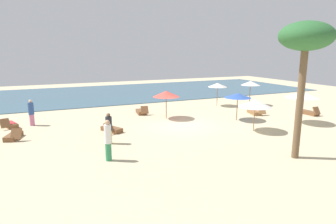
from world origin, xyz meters
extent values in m
plane|color=beige|center=(0.00, 0.00, 0.00)|extent=(60.00, 60.00, 0.00)
cube|color=#3D6075|center=(0.00, 17.00, 0.03)|extent=(48.00, 16.00, 0.06)
cylinder|color=brown|center=(6.28, 5.19, 1.04)|extent=(0.05, 0.05, 2.08)
cone|color=silver|center=(6.28, 5.19, 1.95)|extent=(1.77, 1.77, 0.37)
cylinder|color=olive|center=(-0.09, 2.38, 1.03)|extent=(0.06, 0.06, 2.06)
cone|color=#D84C3F|center=(-0.09, 2.38, 1.89)|extent=(2.02, 2.02, 0.44)
cylinder|color=olive|center=(3.61, -3.14, 1.00)|extent=(0.05, 0.05, 2.00)
cone|color=white|center=(3.61, -3.14, 1.81)|extent=(2.07, 2.07, 0.48)
cylinder|color=brown|center=(7.99, -2.79, 1.11)|extent=(0.05, 0.05, 2.22)
cone|color=white|center=(7.99, -2.79, 2.05)|extent=(2.26, 2.26, 0.44)
cylinder|color=brown|center=(4.48, -0.21, 0.98)|extent=(0.05, 0.05, 1.96)
cone|color=#3359B2|center=(4.48, -0.21, 1.84)|extent=(1.96, 1.96, 0.33)
cylinder|color=brown|center=(9.30, 4.27, 1.11)|extent=(0.06, 0.06, 2.22)
cone|color=white|center=(9.30, 4.27, 2.08)|extent=(1.75, 1.75, 0.39)
cube|color=olive|center=(7.07, 0.93, 0.14)|extent=(0.96, 1.60, 0.28)
cube|color=olive|center=(7.25, 0.25, 0.43)|extent=(0.67, 0.58, 0.55)
cube|color=brown|center=(10.98, -1.00, 0.14)|extent=(0.64, 1.51, 0.28)
cube|color=brown|center=(10.96, -1.70, 0.44)|extent=(0.58, 0.40, 0.60)
cube|color=brown|center=(-4.73, 0.44, 0.14)|extent=(1.21, 1.61, 0.28)
cube|color=brown|center=(-5.05, -0.18, 0.44)|extent=(0.67, 0.58, 0.60)
cube|color=brown|center=(-10.36, 1.26, 0.14)|extent=(1.02, 1.61, 0.28)
cube|color=brown|center=(-10.15, 0.59, 0.44)|extent=(0.66, 0.53, 0.60)
cube|color=brown|center=(-1.31, 4.81, 0.14)|extent=(0.81, 1.57, 0.28)
cube|color=brown|center=(-1.21, 4.12, 0.43)|extent=(0.63, 0.50, 0.58)
cube|color=brown|center=(-10.73, 4.36, 0.14)|extent=(1.08, 1.62, 0.28)
cube|color=brown|center=(-10.98, 3.71, 0.43)|extent=(0.69, 0.61, 0.57)
cube|color=#BF3338|center=(-10.73, 4.36, 0.30)|extent=(0.84, 1.16, 0.03)
cylinder|color=#D17299|center=(-9.37, 4.18, 0.39)|extent=(0.40, 0.40, 0.78)
cylinder|color=#2D4C8C|center=(-9.37, 4.18, 1.18)|extent=(0.47, 0.47, 0.81)
sphere|color=beige|center=(-9.37, 4.18, 1.69)|extent=(0.22, 0.22, 0.22)
cylinder|color=#338C59|center=(-6.03, -4.46, 0.42)|extent=(0.28, 0.28, 0.85)
cylinder|color=white|center=(-6.03, -4.46, 1.29)|extent=(0.33, 0.33, 0.88)
sphere|color=tan|center=(-6.03, -4.46, 1.84)|extent=(0.24, 0.24, 0.24)
cylinder|color=yellow|center=(-5.42, -1.95, 0.37)|extent=(0.32, 0.32, 0.75)
cylinder|color=#26262D|center=(-5.42, -1.95, 1.14)|extent=(0.38, 0.38, 0.78)
sphere|color=brown|center=(-5.42, -1.95, 1.62)|extent=(0.21, 0.21, 0.21)
cylinder|color=brown|center=(2.29, -7.72, 2.64)|extent=(0.32, 0.32, 5.28)
ellipsoid|color=#2D6633|center=(2.29, -7.72, 5.70)|extent=(2.39, 2.39, 1.32)
camera|label=1|loc=(-8.75, -17.49, 5.08)|focal=31.33mm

